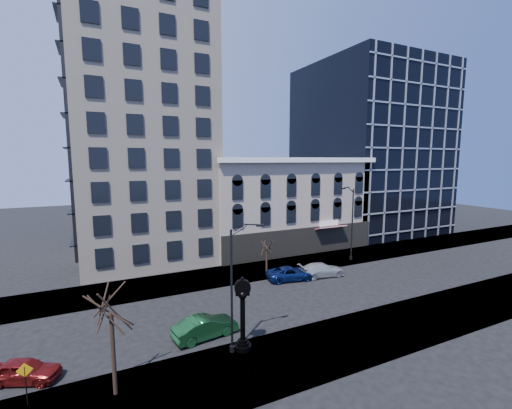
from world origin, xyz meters
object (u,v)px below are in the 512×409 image
street_lamp_near (241,254)px  car_near_b (205,327)px  warning_sign (25,376)px  street_clock (243,317)px  car_near_a (24,371)px

street_lamp_near → car_near_b: (-1.53, 2.73, -5.67)m
street_lamp_near → car_near_b: 6.48m
warning_sign → car_near_b: size_ratio=0.49×
car_near_b → street_clock: bearing=-157.2°
street_clock → warning_sign: bearing=-159.6°
street_lamp_near → car_near_b: size_ratio=1.84×
warning_sign → car_near_b: warning_sign is taller
car_near_b → car_near_a: bearing=82.3°
car_near_a → street_clock: bearing=-78.2°
street_clock → warning_sign: (-11.66, 0.01, -0.66)m
car_near_a → car_near_b: (10.49, 0.23, 0.11)m
street_clock → warning_sign: 11.68m
car_near_a → car_near_b: car_near_b is taller
street_lamp_near → car_near_a: 13.57m
car_near_a → car_near_b: size_ratio=0.83×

